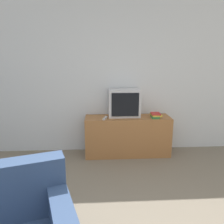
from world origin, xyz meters
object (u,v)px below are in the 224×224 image
(book_stack, at_px, (155,115))
(remote_on_stand, at_px, (105,118))
(tv_stand, at_px, (127,136))
(television, at_px, (124,103))

(book_stack, distance_m, remote_on_stand, 0.86)
(tv_stand, bearing_deg, remote_on_stand, -166.04)
(book_stack, xyz_separation_m, remote_on_stand, (-0.86, -0.03, -0.03))
(book_stack, relative_size, remote_on_stand, 1.09)
(television, xyz_separation_m, remote_on_stand, (-0.33, -0.16, -0.22))
(remote_on_stand, bearing_deg, book_stack, 2.29)
(television, height_order, remote_on_stand, television)
(television, distance_m, book_stack, 0.57)
(tv_stand, relative_size, remote_on_stand, 7.33)
(remote_on_stand, bearing_deg, tv_stand, 13.96)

